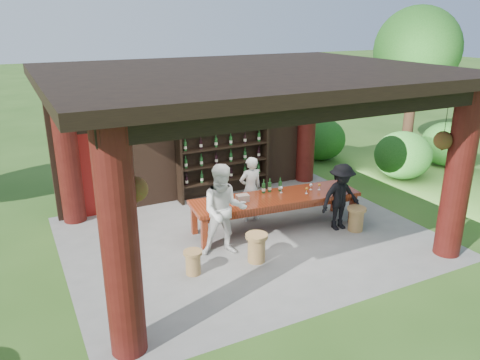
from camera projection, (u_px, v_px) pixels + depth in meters
name	position (u px, v px, depth m)	size (l,w,h in m)	color
ground	(248.00, 237.00, 9.93)	(90.00, 90.00, 0.00)	#2D5119
pavilion	(239.00, 135.00, 9.58)	(7.50, 6.00, 3.60)	slate
wine_shelf	(224.00, 156.00, 11.88)	(2.44, 0.37, 2.15)	black
tasting_table	(276.00, 201.00, 10.13)	(3.79, 1.32, 0.75)	#5D220D
stool_near_left	(257.00, 247.00, 8.84)	(0.42, 0.42, 0.56)	olive
stool_near_right	(356.00, 218.00, 10.13)	(0.41, 0.41, 0.53)	olive
stool_far_left	(193.00, 262.00, 8.42)	(0.35, 0.35, 0.46)	olive
host	(250.00, 189.00, 10.52)	(0.55, 0.36, 1.50)	silver
guest_woman	(224.00, 210.00, 8.93)	(0.89, 0.69, 1.83)	silver
guest_man	(341.00, 197.00, 10.07)	(0.96, 0.55, 1.49)	black
table_bottles	(271.00, 185.00, 10.30)	(0.47, 0.14, 0.31)	#194C1E
table_glasses	(305.00, 188.00, 10.35)	(0.93, 0.36, 0.15)	silver
napkin_basket	(242.00, 198.00, 9.81)	(0.26, 0.18, 0.14)	#BF6672
shrubs	(320.00, 182.00, 11.55)	(17.73, 8.15, 1.36)	#194C14
trees	(353.00, 62.00, 11.53)	(21.43, 11.16, 4.80)	#3F2819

